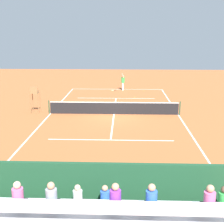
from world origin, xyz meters
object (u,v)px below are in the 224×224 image
Objects in this scene: tennis_racket at (113,90)px; tennis_ball_far at (135,97)px; tennis_ball_near at (144,91)px; tennis_player at (123,81)px; umpire_chair at (35,97)px; bleacher_stand at (100,213)px; equipment_bag at (130,203)px; courtside_bench at (177,193)px; tennis_net at (114,108)px.

tennis_racket is 8.88× the size of tennis_ball_far.
tennis_ball_near and tennis_ball_far have the same top height.
tennis_player reaches higher than tennis_ball_far.
umpire_chair is at bearing 56.36° from tennis_player.
equipment_bag is (-0.94, -1.99, -0.81)m from bleacher_stand.
bleacher_stand is 137.27× the size of tennis_ball_far.
tennis_player is (2.08, -23.67, 0.46)m from courtside_bench.
umpire_chair reaches higher than tennis_racket.
tennis_ball_near is at bearing -96.45° from bleacher_stand.
tennis_player is at bearing -73.33° from tennis_ball_far.
umpire_chair is 1.19× the size of courtside_bench.
bleacher_stand is 3.42m from courtside_bench.
bleacher_stand is at bearing 85.43° from tennis_ball_far.
courtside_bench is 0.93× the size of tennis_player.
umpire_chair is 3.65× the size of tennis_racket.
tennis_net is 17.58× the size of tennis_racket.
bleacher_stand is 10.07× the size of equipment_bag.
equipment_bag is 19.88m from tennis_ball_far.
courtside_bench reaches higher than tennis_racket.
tennis_net is at bearing 179.02° from umpire_chair.
courtside_bench is at bearing 89.49° from tennis_ball_near.
tennis_net is at bearing -78.36° from courtside_bench.
tennis_player is at bearing -165.17° from tennis_racket.
tennis_ball_far is at bearing -105.82° from tennis_net.
bleacher_stand reaches higher than tennis_ball_far.
tennis_net is 156.06× the size of tennis_ball_far.
umpire_chair is at bearing 60.10° from tennis_racket.
umpire_chair is at bearing 46.86° from tennis_ball_near.
tennis_racket is at bearing 14.83° from tennis_player.
tennis_racket is (3.18, -23.38, -0.54)m from courtside_bench.
bleacher_stand is 15.46× the size of tennis_racket.
tennis_net reaches higher than tennis_ball_far.
tennis_ball_near is (-2.94, -9.86, -0.47)m from tennis_net.
tennis_racket is at bearing -82.25° from courtside_bench.
bleacher_stand reaches higher than tennis_racket.
tennis_ball_far is (-8.03, -6.36, -1.28)m from umpire_chair.
tennis_net is 13.44m from equipment_bag.
equipment_bag is at bearing 4.29° from courtside_bench.
tennis_ball_far is (1.11, 3.39, 0.00)m from tennis_ball_near.
bleacher_stand is 25.43m from tennis_ball_near.
tennis_ball_near is at bearing 175.73° from tennis_racket.
equipment_bag is at bearing 118.14° from umpire_chair.
umpire_chair is at bearing 38.37° from tennis_ball_far.
umpire_chair is 15.36m from equipment_bag.
umpire_chair is at bearing -61.86° from equipment_bag.
equipment_bag reaches higher than tennis_racket.
bleacher_stand reaches higher than tennis_net.
tennis_net reaches higher than tennis_racket.
tennis_player is at bearing -89.10° from equipment_bag.
courtside_bench reaches higher than equipment_bag.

